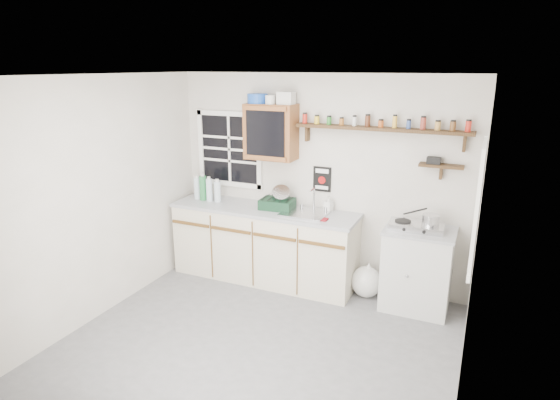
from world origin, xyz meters
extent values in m
cube|color=#57575A|center=(0.00, 0.00, -0.01)|extent=(3.60, 3.20, 0.02)
cube|color=white|center=(0.00, 0.00, 2.51)|extent=(3.60, 3.20, 0.02)
cube|color=#BAB5A7|center=(-1.81, 0.00, 1.25)|extent=(0.02, 3.20, 2.50)
cube|color=#BAB5A7|center=(1.81, 0.00, 1.25)|extent=(0.02, 3.20, 2.50)
cube|color=#BAB5A7|center=(0.00, 1.61, 1.25)|extent=(3.60, 0.02, 2.50)
cube|color=#BAB5A7|center=(0.00, -1.61, 1.25)|extent=(3.60, 0.02, 2.50)
cube|color=beige|center=(-0.58, 1.30, 0.44)|extent=(2.27, 0.60, 0.88)
cube|color=#95979D|center=(-0.58, 1.30, 0.90)|extent=(2.31, 0.62, 0.04)
cube|color=#583917|center=(-1.44, 0.99, 0.70)|extent=(0.53, 0.02, 0.03)
cube|color=#583917|center=(-0.87, 0.99, 0.70)|extent=(0.53, 0.02, 0.03)
cube|color=#583917|center=(-0.30, 0.99, 0.70)|extent=(0.53, 0.02, 0.03)
cube|color=#583917|center=(0.27, 0.99, 0.70)|extent=(0.53, 0.02, 0.03)
cube|color=beige|center=(1.25, 1.33, 0.44)|extent=(0.70, 0.55, 0.88)
cube|color=#95979D|center=(1.25, 1.33, 0.90)|extent=(0.73, 0.57, 0.03)
cube|color=#B7B7BC|center=(-0.05, 1.30, 0.93)|extent=(0.52, 0.44, 0.03)
cylinder|color=#B7B7BC|center=(0.00, 1.46, 1.06)|extent=(0.02, 0.02, 0.28)
cylinder|color=#B7B7BC|center=(0.00, 1.40, 1.19)|extent=(0.02, 0.14, 0.02)
cube|color=brown|center=(-0.55, 1.45, 1.82)|extent=(0.60, 0.30, 0.65)
cube|color=black|center=(-0.55, 1.29, 1.82)|extent=(0.48, 0.02, 0.52)
cylinder|color=#1B4BB2|center=(-0.72, 1.45, 2.21)|extent=(0.24, 0.24, 0.11)
cube|color=silver|center=(-0.36, 1.45, 2.22)|extent=(0.18, 0.15, 0.14)
cylinder|color=silver|center=(-0.53, 1.40, 2.20)|extent=(0.12, 0.12, 0.10)
cube|color=black|center=(0.73, 1.51, 1.92)|extent=(1.91, 0.18, 0.04)
cube|color=black|center=(-0.13, 1.55, 1.82)|extent=(0.03, 0.10, 0.18)
cube|color=black|center=(1.58, 1.55, 1.82)|extent=(0.03, 0.10, 0.18)
cylinder|color=red|center=(-0.15, 1.51, 1.99)|extent=(0.05, 0.05, 0.11)
cylinder|color=black|center=(-0.15, 1.51, 2.05)|extent=(0.05, 0.05, 0.02)
cylinder|color=gold|center=(0.00, 1.51, 1.98)|extent=(0.06, 0.06, 0.09)
cylinder|color=black|center=(0.00, 1.51, 2.03)|extent=(0.05, 0.05, 0.02)
cylinder|color=#267226|center=(0.14, 1.51, 1.98)|extent=(0.05, 0.05, 0.08)
cylinder|color=black|center=(0.14, 1.51, 2.03)|extent=(0.05, 0.05, 0.02)
cylinder|color=#99591E|center=(0.29, 1.51, 1.97)|extent=(0.05, 0.05, 0.07)
cylinder|color=black|center=(0.29, 1.51, 2.02)|extent=(0.05, 0.05, 0.02)
cylinder|color=silver|center=(0.43, 1.51, 1.99)|extent=(0.05, 0.05, 0.10)
cylinder|color=black|center=(0.43, 1.51, 2.05)|extent=(0.04, 0.04, 0.02)
cylinder|color=#4C2614|center=(0.58, 1.51, 2.00)|extent=(0.06, 0.06, 0.12)
cylinder|color=black|center=(0.58, 1.51, 2.06)|extent=(0.05, 0.05, 0.02)
cylinder|color=#B24C19|center=(0.73, 1.51, 1.97)|extent=(0.06, 0.06, 0.07)
cylinder|color=black|center=(0.73, 1.51, 2.02)|extent=(0.05, 0.05, 0.02)
cylinder|color=gold|center=(0.87, 1.51, 2.00)|extent=(0.05, 0.05, 0.12)
cylinder|color=black|center=(0.87, 1.51, 2.07)|extent=(0.04, 0.04, 0.02)
cylinder|color=#334C8C|center=(1.02, 1.51, 1.98)|extent=(0.05, 0.05, 0.09)
cylinder|color=black|center=(1.02, 1.51, 2.03)|extent=(0.04, 0.04, 0.02)
cylinder|color=maroon|center=(1.16, 1.51, 2.00)|extent=(0.06, 0.06, 0.12)
cylinder|color=black|center=(1.16, 1.51, 2.07)|extent=(0.05, 0.05, 0.02)
cylinder|color=#BF8C3F|center=(1.31, 1.51, 1.98)|extent=(0.06, 0.06, 0.09)
cylinder|color=black|center=(1.31, 1.51, 2.03)|extent=(0.05, 0.05, 0.02)
cylinder|color=brown|center=(1.45, 1.51, 1.99)|extent=(0.06, 0.06, 0.09)
cylinder|color=black|center=(1.45, 1.51, 2.04)|extent=(0.05, 0.05, 0.02)
cylinder|color=red|center=(1.60, 1.51, 1.99)|extent=(0.06, 0.06, 0.11)
cylinder|color=black|center=(1.60, 1.51, 2.05)|extent=(0.05, 0.05, 0.02)
cube|color=black|center=(1.38, 1.52, 1.57)|extent=(0.45, 0.15, 0.03)
cube|color=black|center=(1.38, 1.56, 1.49)|extent=(0.03, 0.08, 0.14)
cube|color=black|center=(1.30, 1.52, 1.62)|extent=(0.14, 0.10, 0.07)
cube|color=black|center=(0.05, 1.59, 1.28)|extent=(0.22, 0.01, 0.30)
cube|color=white|center=(0.05, 1.58, 1.38)|extent=(0.16, 0.00, 0.05)
cylinder|color=#A50C0C|center=(0.05, 1.58, 1.27)|extent=(0.09, 0.01, 0.09)
cube|color=white|center=(0.05, 1.58, 1.18)|extent=(0.16, 0.00, 0.04)
cube|color=black|center=(-1.20, 1.59, 1.55)|extent=(0.85, 0.02, 0.90)
cube|color=white|center=(-1.20, 1.59, 1.55)|extent=(0.93, 0.03, 0.98)
cube|color=black|center=(1.79, 0.55, 1.45)|extent=(0.02, 0.70, 1.00)
cube|color=white|center=(1.79, 0.55, 1.45)|extent=(0.03, 0.78, 1.08)
cylinder|color=silver|center=(-1.55, 1.34, 1.06)|extent=(0.09, 0.09, 0.28)
cylinder|color=silver|center=(-1.55, 1.34, 1.21)|extent=(0.05, 0.05, 0.03)
cylinder|color=#297B3F|center=(-1.45, 1.31, 1.08)|extent=(0.09, 0.09, 0.31)
cylinder|color=silver|center=(-1.45, 1.31, 1.25)|extent=(0.05, 0.05, 0.03)
cylinder|color=silver|center=(-1.35, 1.31, 1.06)|extent=(0.08, 0.08, 0.29)
cylinder|color=silver|center=(-1.35, 1.31, 1.22)|extent=(0.04, 0.04, 0.03)
cylinder|color=silver|center=(-1.24, 1.32, 1.05)|extent=(0.08, 0.08, 0.26)
cylinder|color=silver|center=(-1.24, 1.32, 1.20)|extent=(0.05, 0.05, 0.03)
cube|color=black|center=(-0.43, 1.36, 0.98)|extent=(0.41, 0.32, 0.12)
cylinder|color=#B7B7BC|center=(-0.38, 1.36, 1.10)|extent=(0.30, 0.31, 0.24)
imported|color=white|center=(0.17, 1.50, 1.01)|extent=(0.10, 0.11, 0.19)
cube|color=maroon|center=(0.21, 1.17, 0.93)|extent=(0.12, 0.11, 0.02)
cube|color=#B7B7BC|center=(1.21, 1.31, 0.94)|extent=(0.58, 0.33, 0.07)
cylinder|color=black|center=(1.07, 1.31, 0.98)|extent=(0.17, 0.17, 0.01)
cylinder|color=black|center=(1.35, 1.31, 0.98)|extent=(0.17, 0.17, 0.01)
cylinder|color=#B7B7BC|center=(1.35, 1.31, 1.04)|extent=(0.18, 0.18, 0.11)
cylinder|color=black|center=(1.17, 1.39, 1.08)|extent=(0.28, 0.24, 0.18)
ellipsoid|color=silver|center=(0.70, 1.35, 0.18)|extent=(0.38, 0.35, 0.40)
cone|color=silver|center=(0.72, 1.35, 0.37)|extent=(0.11, 0.11, 0.11)
camera|label=1|loc=(1.80, -3.53, 2.58)|focal=30.00mm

